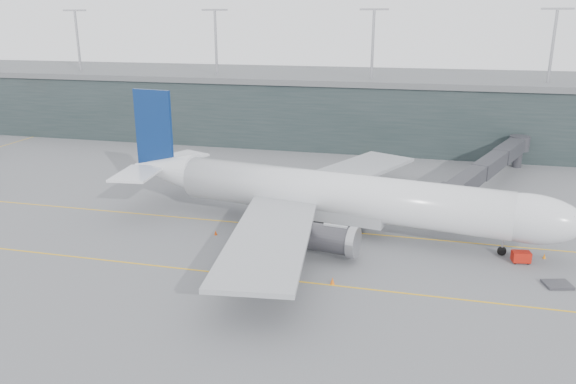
# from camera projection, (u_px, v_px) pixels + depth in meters

# --- Properties ---
(ground) EXTENTS (320.00, 320.00, 0.00)m
(ground) POSITION_uv_depth(u_px,v_px,m) (298.00, 218.00, 80.86)
(ground) COLOR #545459
(ground) RESTS_ON ground
(taxiline_a) EXTENTS (160.00, 0.25, 0.02)m
(taxiline_a) POSITION_uv_depth(u_px,v_px,m) (291.00, 227.00, 77.15)
(taxiline_a) COLOR gold
(taxiline_a) RESTS_ON ground
(taxiline_b) EXTENTS (160.00, 0.25, 0.02)m
(taxiline_b) POSITION_uv_depth(u_px,v_px,m) (258.00, 277.00, 62.32)
(taxiline_b) COLOR gold
(taxiline_b) RESTS_ON ground
(taxiline_lead_main) EXTENTS (0.25, 60.00, 0.02)m
(taxiline_lead_main) POSITION_uv_depth(u_px,v_px,m) (351.00, 182.00, 98.25)
(taxiline_lead_main) COLOR gold
(taxiline_lead_main) RESTS_ON ground
(terminal) EXTENTS (240.00, 36.00, 29.00)m
(terminal) POSITION_uv_depth(u_px,v_px,m) (353.00, 106.00, 132.35)
(terminal) COLOR #1F292A
(terminal) RESTS_ON ground
(main_aircraft) EXTENTS (62.52, 58.13, 17.56)m
(main_aircraft) POSITION_uv_depth(u_px,v_px,m) (334.00, 195.00, 74.72)
(main_aircraft) COLOR silver
(main_aircraft) RESTS_ON ground
(jet_bridge) EXTENTS (16.76, 43.72, 6.11)m
(jet_bridge) POSITION_uv_depth(u_px,v_px,m) (479.00, 161.00, 93.80)
(jet_bridge) COLOR #2B2B30
(jet_bridge) RESTS_ON ground
(gse_cart) EXTENTS (2.24, 1.62, 1.40)m
(gse_cart) POSITION_uv_depth(u_px,v_px,m) (521.00, 257.00, 65.74)
(gse_cart) COLOR #A4160B
(gse_cart) RESTS_ON ground
(baggage_dolly) EXTENTS (3.28, 2.89, 0.28)m
(baggage_dolly) POSITION_uv_depth(u_px,v_px,m) (557.00, 284.00, 60.24)
(baggage_dolly) COLOR #323236
(baggage_dolly) RESTS_ON ground
(uld_a) EXTENTS (2.59, 2.38, 1.91)m
(uld_a) POSITION_uv_depth(u_px,v_px,m) (278.00, 187.00, 91.77)
(uld_a) COLOR #36363B
(uld_a) RESTS_ON ground
(uld_b) EXTENTS (2.60, 2.36, 1.94)m
(uld_b) POSITION_uv_depth(u_px,v_px,m) (297.00, 187.00, 92.19)
(uld_b) COLOR #36363B
(uld_b) RESTS_ON ground
(uld_c) EXTENTS (2.26, 1.82, 2.02)m
(uld_c) POSITION_uv_depth(u_px,v_px,m) (311.00, 189.00, 90.82)
(uld_c) COLOR #36363B
(uld_c) RESTS_ON ground
(cone_nose) EXTENTS (0.39, 0.39, 0.62)m
(cone_nose) POSITION_uv_depth(u_px,v_px,m) (544.00, 256.00, 67.05)
(cone_nose) COLOR orange
(cone_nose) RESTS_ON ground
(cone_wing_stbd) EXTENTS (0.50, 0.50, 0.79)m
(cone_wing_stbd) POSITION_uv_depth(u_px,v_px,m) (332.00, 281.00, 60.56)
(cone_wing_stbd) COLOR #E25C0C
(cone_wing_stbd) RESTS_ON ground
(cone_wing_port) EXTENTS (0.39, 0.39, 0.62)m
(cone_wing_port) POSITION_uv_depth(u_px,v_px,m) (356.00, 199.00, 88.12)
(cone_wing_port) COLOR #DE4A0C
(cone_wing_port) RESTS_ON ground
(cone_tail) EXTENTS (0.42, 0.42, 0.67)m
(cone_tail) POSITION_uv_depth(u_px,v_px,m) (216.00, 233.00, 74.28)
(cone_tail) COLOR #CE440B
(cone_tail) RESTS_ON ground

